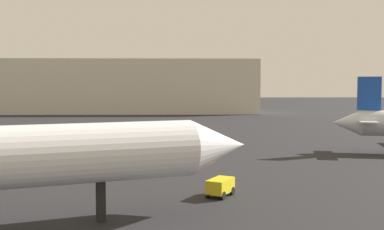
{
  "coord_description": "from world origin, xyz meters",
  "views": [
    {
      "loc": [
        2.33,
        -11.77,
        8.12
      ],
      "look_at": [
        3.86,
        41.89,
        4.66
      ],
      "focal_mm": 43.06,
      "sensor_mm": 36.0,
      "label": 1
    }
  ],
  "objects": [
    {
      "name": "terminal_building",
      "position": [
        -14.72,
        127.99,
        7.78
      ],
      "size": [
        79.58,
        24.37,
        15.56
      ],
      "primitive_type": "cube",
      "color": "beige",
      "rests_on": "ground_plane"
    },
    {
      "name": "baggage_cart",
      "position": [
        5.35,
        21.41,
        0.76
      ],
      "size": [
        2.32,
        2.73,
        1.3
      ],
      "rotation": [
        0.0,
        0.0,
        1.05
      ],
      "color": "gold",
      "rests_on": "ground_plane"
    }
  ]
}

